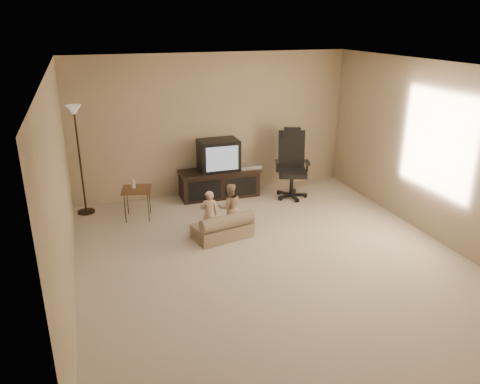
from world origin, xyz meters
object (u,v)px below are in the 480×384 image
object	(u,v)px
child_sofa	(224,228)
toddler_right	(230,207)
tv_stand	(219,173)
floor_lamp	(77,136)
toddler_left	(209,214)
side_table	(136,190)
office_chair	(291,173)

from	to	relation	value
child_sofa	toddler_right	size ratio (longest dim) A/B	1.21
child_sofa	toddler_right	xyz separation A→B (m)	(0.17, 0.24, 0.21)
tv_stand	child_sofa	size ratio (longest dim) A/B	1.61
tv_stand	floor_lamp	xyz separation A→B (m)	(-2.32, -0.04, 0.87)
tv_stand	child_sofa	bearing A→B (deg)	-103.62
tv_stand	toddler_right	xyz separation A→B (m)	(-0.27, -1.46, -0.06)
floor_lamp	child_sofa	bearing A→B (deg)	-41.45
child_sofa	toddler_left	distance (m)	0.30
floor_lamp	toddler_left	size ratio (longest dim) A/B	2.49
side_table	floor_lamp	bearing A→B (deg)	148.41
toddler_right	office_chair	bearing A→B (deg)	-140.52
tv_stand	toddler_right	size ratio (longest dim) A/B	1.96
office_chair	side_table	xyz separation A→B (m)	(-2.75, -0.11, 0.04)
child_sofa	toddler_left	size ratio (longest dim) A/B	1.27
office_chair	toddler_left	size ratio (longest dim) A/B	1.72
side_table	floor_lamp	size ratio (longest dim) A/B	0.38
side_table	toddler_left	xyz separation A→B (m)	(0.91, -1.04, -0.12)
floor_lamp	toddler_left	world-z (taller)	floor_lamp
side_table	office_chair	bearing A→B (deg)	2.21
side_table	floor_lamp	world-z (taller)	floor_lamp
child_sofa	toddler_right	world-z (taller)	toddler_right
office_chair	toddler_right	distance (m)	1.82
side_table	tv_stand	bearing A→B (deg)	18.94
office_chair	child_sofa	xyz separation A→B (m)	(-1.66, -1.28, -0.28)
office_chair	side_table	bearing A→B (deg)	-158.94
side_table	child_sofa	size ratio (longest dim) A/B	0.74
side_table	toddler_right	xyz separation A→B (m)	(1.26, -0.93, -0.11)
office_chair	floor_lamp	distance (m)	3.67
side_table	toddler_left	world-z (taller)	toddler_left
toddler_left	toddler_right	bearing A→B (deg)	-158.54
tv_stand	side_table	world-z (taller)	tv_stand
toddler_left	tv_stand	bearing A→B (deg)	-106.77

